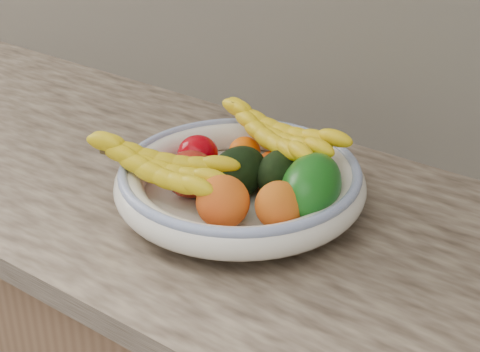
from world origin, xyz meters
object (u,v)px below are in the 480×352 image
Objects in this scene: green_mango at (311,187)px; banana_bunch_front at (157,169)px; banana_bunch_back at (275,138)px; fruit_bowl at (240,182)px.

banana_bunch_front is at bearing -173.31° from green_mango.
banana_bunch_back reaches higher than banana_bunch_front.
banana_bunch_front is (-0.09, -0.19, -0.01)m from banana_bunch_back.
fruit_bowl is 1.45× the size of banana_bunch_back.
green_mango reaches higher than fruit_bowl.
green_mango is 0.23m from banana_bunch_front.
fruit_bowl is 0.10m from banana_bunch_back.
fruit_bowl is 1.53× the size of banana_bunch_front.
green_mango is at bearing -21.55° from banana_bunch_back.
banana_bunch_back is at bearing 90.23° from fruit_bowl.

